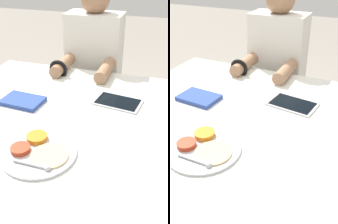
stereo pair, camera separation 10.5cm
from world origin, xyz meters
TOP-DOWN VIEW (x-y plane):
  - dining_table at (0.00, 0.00)m, footprint 1.29×1.08m
  - thali_tray at (-0.04, -0.25)m, footprint 0.27×0.27m
  - red_notebook at (-0.28, 0.06)m, footprint 0.20×0.14m
  - tablet_device at (0.15, 0.19)m, footprint 0.24×0.17m
  - person_diner at (-0.11, 0.70)m, footprint 0.36×0.46m

SIDE VIEW (x-z plane):
  - dining_table at x=0.00m, z-range 0.00..0.73m
  - person_diner at x=-0.11m, z-range -0.03..1.17m
  - tablet_device at x=0.15m, z-range 0.73..0.74m
  - red_notebook at x=-0.28m, z-range 0.73..0.75m
  - thali_tray at x=-0.04m, z-range 0.73..0.76m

